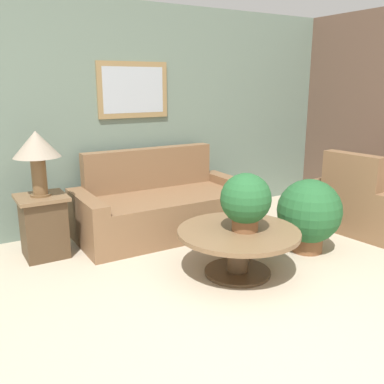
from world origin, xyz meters
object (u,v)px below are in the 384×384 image
(couch_main, at_px, (163,207))
(side_table, at_px, (44,226))
(coffee_table, at_px, (238,242))
(potted_plant_on_table, at_px, (246,200))
(armchair, at_px, (365,205))
(table_lamp, at_px, (37,149))
(potted_plant_floor, at_px, (309,213))

(couch_main, xyz_separation_m, side_table, (-1.34, -0.03, 0.02))
(coffee_table, height_order, side_table, side_table)
(potted_plant_on_table, bearing_deg, coffee_table, 147.61)
(couch_main, relative_size, armchair, 1.76)
(armchair, height_order, table_lamp, table_lamp)
(couch_main, relative_size, table_lamp, 3.14)
(coffee_table, relative_size, potted_plant_on_table, 2.12)
(couch_main, height_order, coffee_table, couch_main)
(coffee_table, xyz_separation_m, potted_plant_on_table, (0.05, -0.03, 0.39))
(table_lamp, xyz_separation_m, potted_plant_floor, (2.35, -1.26, -0.68))
(couch_main, distance_m, potted_plant_floor, 1.64)
(couch_main, xyz_separation_m, table_lamp, (-1.34, -0.03, 0.79))
(armchair, distance_m, coffee_table, 2.05)
(potted_plant_on_table, bearing_deg, table_lamp, 137.07)
(couch_main, relative_size, coffee_table, 1.81)
(armchair, bearing_deg, couch_main, 55.77)
(side_table, height_order, potted_plant_floor, potted_plant_floor)
(side_table, relative_size, table_lamp, 0.99)
(armchair, relative_size, coffee_table, 1.03)
(armchair, bearing_deg, side_table, 66.26)
(couch_main, xyz_separation_m, armchair, (2.11, -1.13, -0.00))
(potted_plant_floor, bearing_deg, table_lamp, 151.86)
(coffee_table, height_order, potted_plant_on_table, potted_plant_on_table)
(couch_main, bearing_deg, armchair, -28.17)
(armchair, distance_m, side_table, 3.62)
(armchair, height_order, side_table, armchair)
(coffee_table, xyz_separation_m, potted_plant_floor, (0.94, 0.07, 0.11))
(armchair, relative_size, potted_plant_floor, 1.49)
(armchair, xyz_separation_m, table_lamp, (-3.45, 1.10, 0.79))
(armchair, bearing_deg, table_lamp, 66.26)
(coffee_table, bearing_deg, table_lamp, 136.78)
(potted_plant_on_table, bearing_deg, side_table, 137.07)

